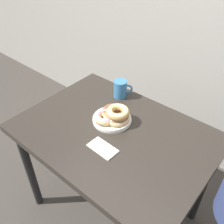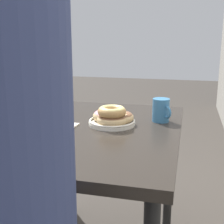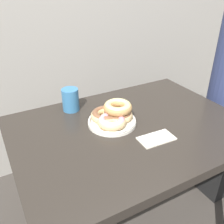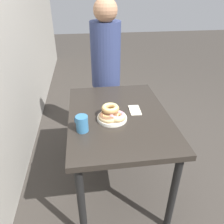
{
  "view_description": "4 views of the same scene",
  "coord_description": "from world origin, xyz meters",
  "views": [
    {
      "loc": [
        0.61,
        -0.49,
        1.63
      ],
      "look_at": [
        -0.06,
        0.31,
        0.81
      ],
      "focal_mm": 40.0,
      "sensor_mm": 36.0,
      "label": 1
    },
    {
      "loc": [
        1.26,
        0.64,
        1.15
      ],
      "look_at": [
        -0.06,
        0.31,
        0.81
      ],
      "focal_mm": 50.0,
      "sensor_mm": 36.0,
      "label": 2
    },
    {
      "loc": [
        -0.52,
        -0.52,
        1.33
      ],
      "look_at": [
        -0.06,
        0.31,
        0.81
      ],
      "focal_mm": 40.0,
      "sensor_mm": 36.0,
      "label": 3
    },
    {
      "loc": [
        -1.36,
        0.48,
        1.58
      ],
      "look_at": [
        -0.06,
        0.31,
        0.81
      ],
      "focal_mm": 35.0,
      "sensor_mm": 36.0,
      "label": 4
    }
  ],
  "objects": [
    {
      "name": "napkin",
      "position": [
        0.04,
        0.12,
        0.75
      ],
      "size": [
        0.15,
        0.09,
        0.01
      ],
      "color": "beige",
      "rests_on": "dining_table"
    },
    {
      "name": "coffee_mug",
      "position": [
        -0.17,
        0.52,
        0.8
      ],
      "size": [
        0.1,
        0.09,
        0.11
      ],
      "color": "teal",
      "rests_on": "dining_table"
    },
    {
      "name": "dining_table",
      "position": [
        0.0,
        0.25,
        0.65
      ],
      "size": [
        1.01,
        0.73,
        0.75
      ],
      "color": "#28231E",
      "rests_on": "ground_plane"
    },
    {
      "name": "donut_plate",
      "position": [
        -0.06,
        0.31,
        0.78
      ],
      "size": [
        0.24,
        0.24,
        0.09
      ],
      "color": "silver",
      "rests_on": "dining_table"
    }
  ]
}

